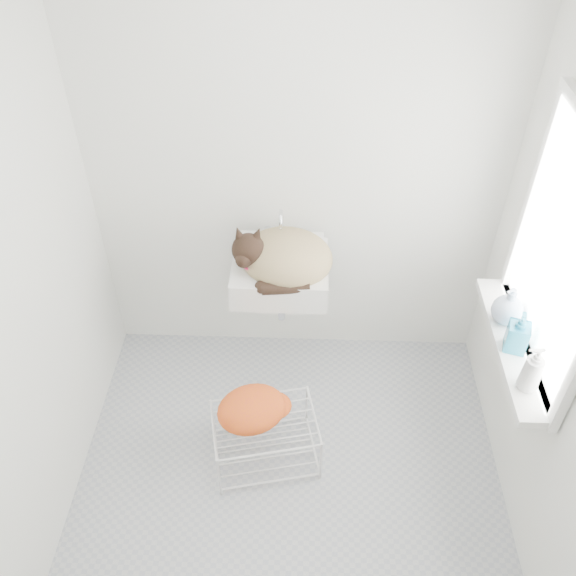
{
  "coord_description": "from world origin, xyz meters",
  "views": [
    {
      "loc": [
        0.06,
        -1.75,
        2.89
      ],
      "look_at": [
        -0.03,
        0.5,
        0.88
      ],
      "focal_mm": 38.37,
      "sensor_mm": 36.0,
      "label": 1
    }
  ],
  "objects_px": {
    "wire_rack": "(265,440)",
    "bottle_b": "(513,348)",
    "bottle_c": "(504,320)",
    "bottle_a": "(526,387)",
    "cat": "(282,258)",
    "sink": "(280,262)"
  },
  "relations": [
    {
      "from": "wire_rack",
      "to": "bottle_b",
      "type": "relative_size",
      "value": 2.48
    },
    {
      "from": "bottle_b",
      "to": "bottle_c",
      "type": "relative_size",
      "value": 1.09
    },
    {
      "from": "sink",
      "to": "bottle_b",
      "type": "relative_size",
      "value": 2.41
    },
    {
      "from": "cat",
      "to": "bottle_a",
      "type": "bearing_deg",
      "value": -26.23
    },
    {
      "from": "sink",
      "to": "wire_rack",
      "type": "relative_size",
      "value": 0.97
    },
    {
      "from": "wire_rack",
      "to": "bottle_c",
      "type": "bearing_deg",
      "value": 11.27
    },
    {
      "from": "cat",
      "to": "bottle_b",
      "type": "relative_size",
      "value": 2.57
    },
    {
      "from": "wire_rack",
      "to": "bottle_a",
      "type": "relative_size",
      "value": 2.62
    },
    {
      "from": "bottle_a",
      "to": "bottle_c",
      "type": "xyz_separation_m",
      "value": [
        0.0,
        0.4,
        0.0
      ]
    },
    {
      "from": "wire_rack",
      "to": "bottle_b",
      "type": "bearing_deg",
      "value": 2.41
    },
    {
      "from": "bottle_c",
      "to": "cat",
      "type": "bearing_deg",
      "value": 160.47
    },
    {
      "from": "cat",
      "to": "bottle_a",
      "type": "distance_m",
      "value": 1.32
    },
    {
      "from": "sink",
      "to": "bottle_c",
      "type": "distance_m",
      "value": 1.15
    },
    {
      "from": "wire_rack",
      "to": "cat",
      "type": "bearing_deg",
      "value": 83.71
    },
    {
      "from": "bottle_a",
      "to": "bottle_b",
      "type": "height_order",
      "value": "bottle_b"
    },
    {
      "from": "bottle_c",
      "to": "bottle_a",
      "type": "bearing_deg",
      "value": -90.0
    },
    {
      "from": "bottle_b",
      "to": "bottle_c",
      "type": "xyz_separation_m",
      "value": [
        0.0,
        0.18,
        0.0
      ]
    },
    {
      "from": "bottle_a",
      "to": "bottle_b",
      "type": "bearing_deg",
      "value": 90.0
    },
    {
      "from": "bottle_a",
      "to": "bottle_c",
      "type": "bearing_deg",
      "value": 90.0
    },
    {
      "from": "bottle_c",
      "to": "wire_rack",
      "type": "bearing_deg",
      "value": -168.73
    },
    {
      "from": "sink",
      "to": "bottle_a",
      "type": "height_order",
      "value": "sink"
    },
    {
      "from": "sink",
      "to": "wire_rack",
      "type": "xyz_separation_m",
      "value": [
        -0.06,
        -0.62,
        -0.7
      ]
    }
  ]
}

